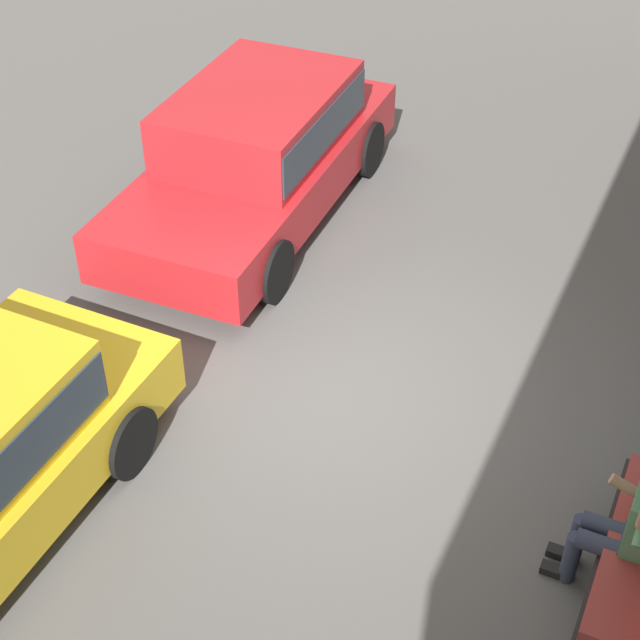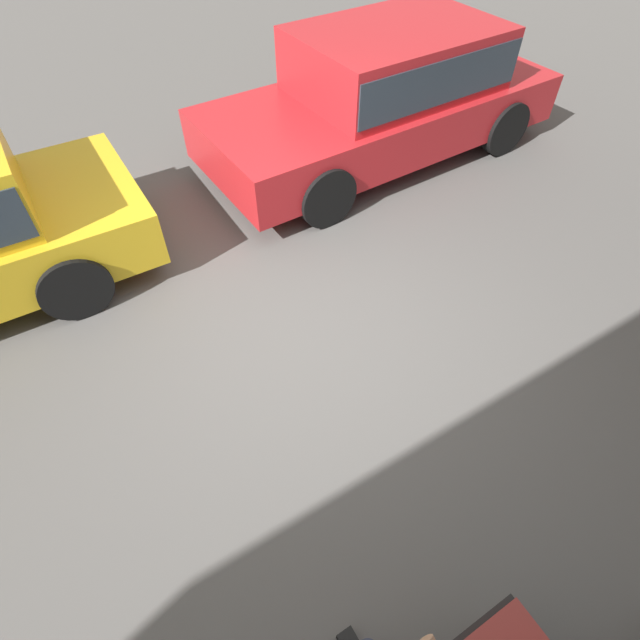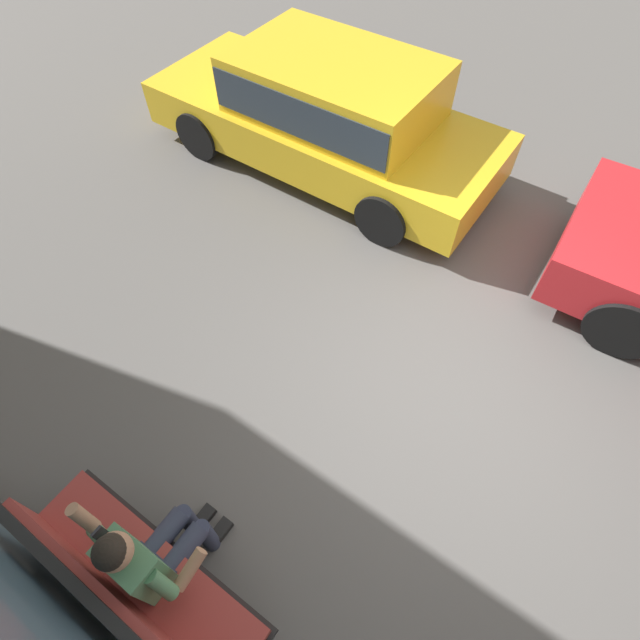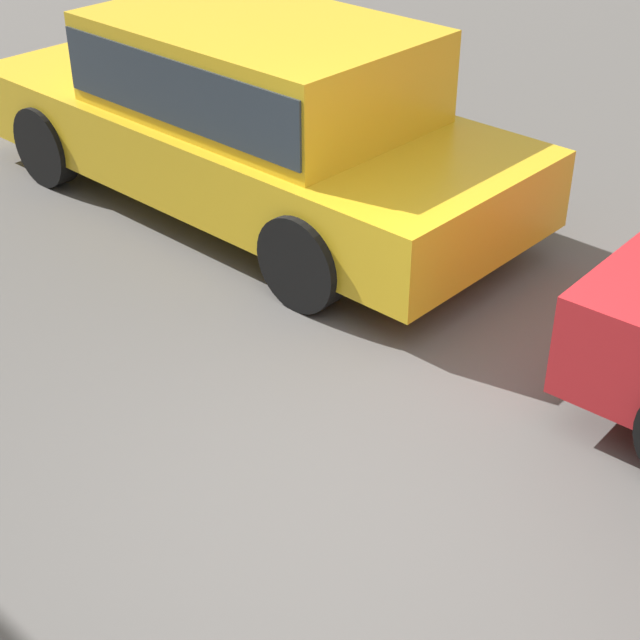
{
  "view_description": "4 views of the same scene",
  "coord_description": "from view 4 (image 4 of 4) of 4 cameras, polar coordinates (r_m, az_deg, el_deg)",
  "views": [
    {
      "loc": [
        6.12,
        2.6,
        6.24
      ],
      "look_at": [
        0.48,
        -0.04,
        1.22
      ],
      "focal_mm": 55.0,
      "sensor_mm": 36.0,
      "label": 1
    },
    {
      "loc": [
        1.41,
        2.6,
        3.43
      ],
      "look_at": [
        0.17,
        0.56,
        0.79
      ],
      "focal_mm": 28.0,
      "sensor_mm": 36.0,
      "label": 2
    },
    {
      "loc": [
        -0.22,
        2.6,
        4.21
      ],
      "look_at": [
        1.11,
        0.69,
        1.02
      ],
      "focal_mm": 28.0,
      "sensor_mm": 36.0,
      "label": 3
    },
    {
      "loc": [
        -2.11,
        2.6,
        3.27
      ],
      "look_at": [
        0.16,
        0.13,
        1.16
      ],
      "focal_mm": 55.0,
      "sensor_mm": 36.0,
      "label": 4
    }
  ],
  "objects": [
    {
      "name": "ground_plane",
      "position": [
        4.68,
        2.63,
        -12.25
      ],
      "size": [
        60.0,
        60.0,
        0.0
      ],
      "primitive_type": "plane",
      "color": "#565451"
    },
    {
      "name": "parked_car_mid",
      "position": [
        7.35,
        -4.06,
        12.23
      ],
      "size": [
        4.55,
        1.86,
        1.43
      ],
      "color": "gold",
      "rests_on": "ground_plane"
    }
  ]
}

